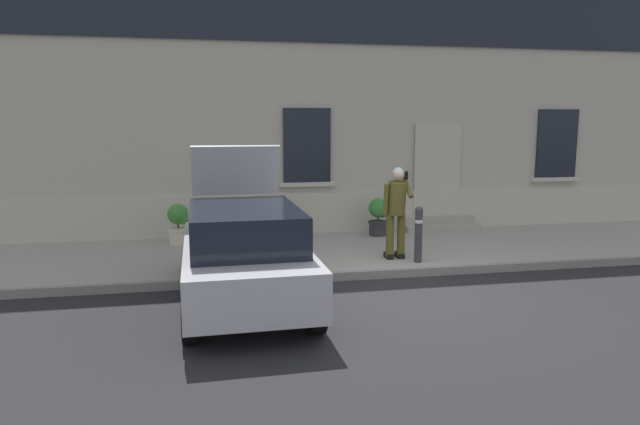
# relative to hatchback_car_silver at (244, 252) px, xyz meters

# --- Properties ---
(ground_plane) EXTENTS (80.00, 80.00, 0.00)m
(ground_plane) POSITION_rel_hatchback_car_silver_xyz_m (2.41, 0.06, -0.80)
(ground_plane) COLOR #232326
(sidewalk) EXTENTS (24.00, 3.60, 0.15)m
(sidewalk) POSITION_rel_hatchback_car_silver_xyz_m (2.41, 2.86, -0.72)
(sidewalk) COLOR #99968E
(sidewalk) RESTS_ON ground
(curb_edge) EXTENTS (24.00, 0.12, 0.15)m
(curb_edge) POSITION_rel_hatchback_car_silver_xyz_m (2.41, 1.00, -0.72)
(curb_edge) COLOR gray
(curb_edge) RESTS_ON ground
(building_facade) EXTENTS (24.00, 1.52, 7.50)m
(building_facade) POSITION_rel_hatchback_car_silver_xyz_m (2.41, 5.35, 2.93)
(building_facade) COLOR #B2AD9E
(building_facade) RESTS_ON ground
(entrance_stoop) EXTENTS (1.83, 0.64, 0.32)m
(entrance_stoop) POSITION_rel_hatchback_car_silver_xyz_m (4.96, 4.39, -0.52)
(entrance_stoop) COLOR #9E998E
(entrance_stoop) RESTS_ON sidewalk
(hatchback_car_silver) EXTENTS (1.86, 4.10, 2.34)m
(hatchback_car_silver) POSITION_rel_hatchback_car_silver_xyz_m (0.00, 0.00, 0.00)
(hatchback_car_silver) COLOR #B7B7BF
(hatchback_car_silver) RESTS_ON ground
(bollard_near_person) EXTENTS (0.15, 0.15, 1.04)m
(bollard_near_person) POSITION_rel_hatchback_car_silver_xyz_m (3.28, 1.41, -0.09)
(bollard_near_person) COLOR #333338
(bollard_near_person) RESTS_ON sidewalk
(bollard_far_left) EXTENTS (0.15, 0.15, 1.04)m
(bollard_far_left) POSITION_rel_hatchback_car_silver_xyz_m (-0.37, 1.41, -0.09)
(bollard_far_left) COLOR #333338
(bollard_far_left) RESTS_ON sidewalk
(person_on_phone) EXTENTS (0.51, 0.48, 1.75)m
(person_on_phone) POSITION_rel_hatchback_car_silver_xyz_m (2.96, 1.73, 0.35)
(person_on_phone) COLOR #514C1E
(person_on_phone) RESTS_ON sidewalk
(planter_cream) EXTENTS (0.44, 0.44, 0.86)m
(planter_cream) POSITION_rel_hatchback_car_silver_xyz_m (-1.15, 3.96, -0.19)
(planter_cream) COLOR beige
(planter_cream) RESTS_ON sidewalk
(planter_olive) EXTENTS (0.44, 0.44, 0.86)m
(planter_olive) POSITION_rel_hatchback_car_silver_xyz_m (1.08, 4.29, -0.19)
(planter_olive) COLOR #606B38
(planter_olive) RESTS_ON sidewalk
(planter_charcoal) EXTENTS (0.44, 0.44, 0.86)m
(planter_charcoal) POSITION_rel_hatchback_car_silver_xyz_m (3.31, 4.00, -0.19)
(planter_charcoal) COLOR #2D2D30
(planter_charcoal) RESTS_ON sidewalk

